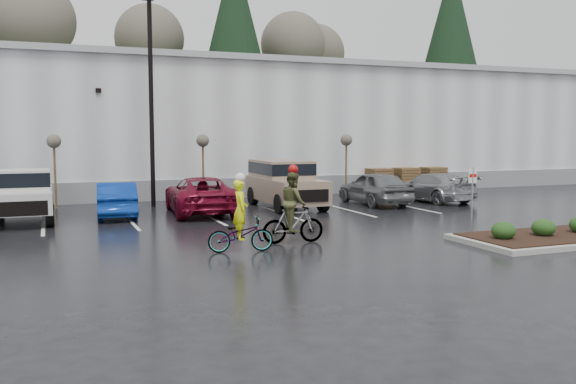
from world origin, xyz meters
name	(u,v)px	position (x,y,z in m)	size (l,w,h in m)	color
ground	(365,248)	(0.00, 0.00, 0.00)	(120.00, 120.00, 0.00)	black
warehouse	(192,127)	(0.00, 21.99, 3.65)	(60.50, 15.50, 7.20)	#B3B5B8
wooded_ridge	(139,136)	(0.00, 45.00, 3.00)	(80.00, 25.00, 6.00)	#1A3616
lamppost	(151,77)	(-4.00, 12.00, 5.69)	(0.50, 1.00, 9.22)	black
sapling_west	(54,145)	(-8.00, 13.00, 2.73)	(0.60, 0.60, 3.20)	#482D1D
sapling_mid	(203,144)	(-1.50, 13.00, 2.73)	(0.60, 0.60, 3.20)	#482D1D
sapling_east	(346,143)	(6.00, 13.00, 2.73)	(0.60, 0.60, 3.20)	#482D1D
pallet_stack_a	(379,181)	(8.50, 14.00, 0.68)	(1.20, 1.20, 1.35)	#482D1D
pallet_stack_b	(405,180)	(10.20, 14.00, 0.68)	(1.20, 1.20, 1.35)	#482D1D
pallet_stack_c	(433,179)	(12.00, 14.00, 0.68)	(1.20, 1.20, 1.35)	#482D1D
shrub_a	(504,231)	(4.00, -1.00, 0.41)	(0.70, 0.70, 0.52)	#1A3713
shrub_b	(544,228)	(5.50, -1.00, 0.41)	(0.70, 0.70, 0.52)	#1A3713
fire_lane_sign	(472,193)	(3.80, 0.20, 1.41)	(0.30, 0.05, 2.20)	gray
pickup_white	(23,195)	(-9.17, 9.42, 0.98)	(2.10, 5.20, 1.96)	beige
car_blue	(116,199)	(-5.84, 9.39, 0.68)	(1.44, 4.13, 1.36)	#0D3295
car_red	(201,195)	(-2.54, 9.14, 0.75)	(2.47, 5.36, 1.49)	maroon
suv_tan	(286,184)	(1.36, 9.66, 1.03)	(2.20, 5.10, 2.06)	#8C735E
car_grey	(375,188)	(5.58, 9.30, 0.76)	(1.80, 4.49, 1.53)	slate
car_far_silver	(432,187)	(8.70, 9.32, 0.68)	(1.91, 4.70, 1.36)	#929699
cyclist_hivis	(241,227)	(-3.44, 0.79, 0.68)	(1.86, 0.86, 2.17)	#3F3F44
cyclist_olive	(293,215)	(-1.60, 1.50, 0.85)	(1.83, 0.89, 2.33)	#3F3F44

